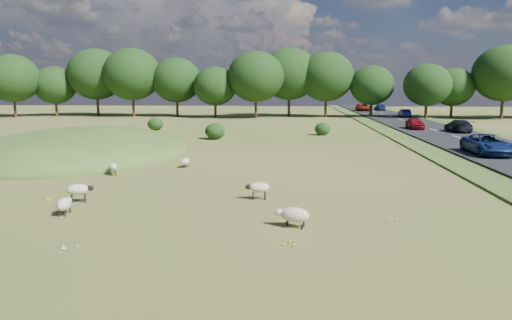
{
  "coord_description": "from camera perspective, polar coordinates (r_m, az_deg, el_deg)",
  "views": [
    {
      "loc": [
        4.09,
        -21.3,
        5.09
      ],
      "look_at": [
        2.0,
        4.0,
        1.0
      ],
      "focal_mm": 32.0,
      "sensor_mm": 36.0,
      "label": 1
    }
  ],
  "objects": [
    {
      "name": "sheep_3",
      "position": [
        29.36,
        -8.82,
        -0.18
      ],
      "size": [
        0.53,
        1.07,
        0.61
      ],
      "rotation": [
        0.0,
        0.0,
        4.63
      ],
      "color": "#BEB59E",
      "rests_on": "ground"
    },
    {
      "name": "car_0",
      "position": [
        77.63,
        18.06,
        5.6
      ],
      "size": [
        1.35,
        3.87,
        1.27
      ],
      "primitive_type": "imported",
      "rotation": [
        0.0,
        0.0,
        3.14
      ],
      "color": "navy",
      "rests_on": "road"
    },
    {
      "name": "treeline",
      "position": [
        76.92,
        0.89,
        10.25
      ],
      "size": [
        96.28,
        14.66,
        11.7
      ],
      "color": "black",
      "rests_on": "ground"
    },
    {
      "name": "car_7",
      "position": [
        56.0,
        19.25,
        4.36
      ],
      "size": [
        1.56,
        3.87,
        1.32
      ],
      "primitive_type": "imported",
      "color": "maroon",
      "rests_on": "road"
    },
    {
      "name": "car_3",
      "position": [
        36.97,
        26.97,
        1.75
      ],
      "size": [
        2.38,
        5.16,
        1.43
      ],
      "primitive_type": "imported",
      "color": "navy",
      "rests_on": "road"
    },
    {
      "name": "ground",
      "position": [
        41.81,
        -0.93,
        2.16
      ],
      "size": [
        160.0,
        160.0,
        0.0
      ],
      "primitive_type": "plane",
      "color": "#44591C",
      "rests_on": "ground"
    },
    {
      "name": "sheep_5",
      "position": [
        27.75,
        -17.47,
        -0.8
      ],
      "size": [
        0.81,
        1.0,
        0.72
      ],
      "rotation": [
        0.0,
        0.0,
        2.14
      ],
      "color": "#BEB59E",
      "rests_on": "ground"
    },
    {
      "name": "car_4",
      "position": [
        54.12,
        23.98,
        3.94
      ],
      "size": [
        1.87,
        4.6,
        1.33
      ],
      "primitive_type": "imported",
      "rotation": [
        0.0,
        0.0,
        3.14
      ],
      "color": "black",
      "rests_on": "road"
    },
    {
      "name": "sheep_4",
      "position": [
        21.68,
        -21.3,
        -3.48
      ],
      "size": [
        1.21,
        0.81,
        0.84
      ],
      "rotation": [
        0.0,
        0.0,
        0.35
      ],
      "color": "#BEB59E",
      "rests_on": "ground"
    },
    {
      "name": "shrubs",
      "position": [
        48.84,
        -4.64,
        4.02
      ],
      "size": [
        21.04,
        10.46,
        1.59
      ],
      "color": "black",
      "rests_on": "ground"
    },
    {
      "name": "car_1",
      "position": [
        95.51,
        13.23,
        6.46
      ],
      "size": [
        2.49,
        5.41,
        1.5
      ],
      "primitive_type": "imported",
      "color": "maroon",
      "rests_on": "road"
    },
    {
      "name": "mound",
      "position": [
        37.33,
        -20.86,
        0.71
      ],
      "size": [
        16.0,
        20.0,
        4.0
      ],
      "primitive_type": "ellipsoid",
      "color": "#33561E",
      "rests_on": "ground"
    },
    {
      "name": "road",
      "position": [
        53.94,
        21.89,
        3.21
      ],
      "size": [
        8.0,
        150.0,
        0.25
      ],
      "primitive_type": "cube",
      "color": "black",
      "rests_on": "ground"
    },
    {
      "name": "sheep_0",
      "position": [
        19.95,
        -22.83,
        -5.09
      ],
      "size": [
        0.64,
        1.21,
        0.68
      ],
      "rotation": [
        0.0,
        0.0,
        1.71
      ],
      "color": "#BEB59E",
      "rests_on": "ground"
    },
    {
      "name": "sheep_2",
      "position": [
        20.74,
        0.31,
        -3.47
      ],
      "size": [
        1.13,
        0.6,
        0.8
      ],
      "rotation": [
        0.0,
        0.0,
        3.27
      ],
      "color": "#BEB59E",
      "rests_on": "ground"
    },
    {
      "name": "sheep_1",
      "position": [
        16.79,
        4.72,
        -6.84
      ],
      "size": [
        1.35,
        0.83,
        0.75
      ],
      "rotation": [
        0.0,
        0.0,
        2.88
      ],
      "color": "#BEB59E",
      "rests_on": "ground"
    },
    {
      "name": "car_6",
      "position": [
        98.43,
        15.24,
        6.38
      ],
      "size": [
        1.78,
        4.37,
        1.27
      ],
      "primitive_type": "imported",
      "rotation": [
        0.0,
        0.0,
        3.14
      ],
      "color": "navy",
      "rests_on": "road"
    }
  ]
}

